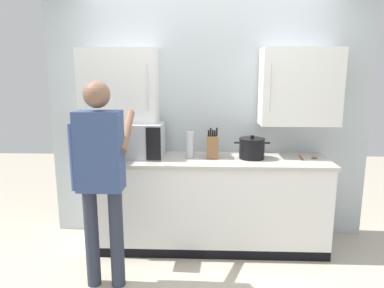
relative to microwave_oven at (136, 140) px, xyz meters
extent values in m
cube|color=#B2BCC1|center=(0.70, 0.32, 0.25)|extent=(3.27, 0.10, 2.62)
cube|color=white|center=(-0.17, 0.11, 0.51)|extent=(0.74, 0.32, 0.72)
cylinder|color=#B7BABF|center=(0.14, -0.07, 0.51)|extent=(0.01, 0.01, 0.43)
cube|color=white|center=(1.57, 0.11, 0.51)|extent=(0.74, 0.32, 0.72)
cylinder|color=#B7BABF|center=(1.26, -0.07, 0.51)|extent=(0.01, 0.01, 0.43)
cube|color=white|center=(0.70, -0.03, -0.63)|extent=(2.27, 0.57, 0.86)
cube|color=#BCB7AD|center=(0.70, -0.03, -0.18)|extent=(2.31, 0.61, 0.03)
cube|color=black|center=(0.70, -0.30, -1.02)|extent=(2.27, 0.04, 0.09)
cube|color=#B7BABF|center=(0.03, 0.01, 0.00)|extent=(0.48, 0.36, 0.33)
cube|color=beige|center=(-0.04, 0.00, 0.00)|extent=(0.31, 0.31, 0.27)
cube|color=black|center=(0.20, -0.17, 0.00)|extent=(0.14, 0.01, 0.31)
cube|color=black|center=(-0.23, -0.34, 0.00)|extent=(0.05, 0.35, 0.31)
cylinder|color=black|center=(1.12, -0.01, -0.08)|extent=(0.24, 0.24, 0.18)
cylinder|color=black|center=(1.12, -0.01, 0.02)|extent=(0.25, 0.25, 0.02)
cylinder|color=black|center=(1.12, -0.01, 0.04)|extent=(0.04, 0.04, 0.03)
cylinder|color=black|center=(0.98, -0.01, -0.01)|extent=(0.05, 0.02, 0.02)
cylinder|color=black|center=(1.27, -0.01, -0.01)|extent=(0.05, 0.02, 0.02)
cylinder|color=#B7BABF|center=(0.53, -0.01, -0.05)|extent=(0.08, 0.08, 0.23)
cylinder|color=#B7BABF|center=(0.53, -0.01, 0.08)|extent=(0.08, 0.08, 0.03)
cylinder|color=brown|center=(1.60, 0.02, -0.16)|extent=(0.02, 0.19, 0.01)
ellipsoid|color=brown|center=(1.73, 0.01, -0.16)|extent=(0.07, 0.05, 0.02)
cube|color=brown|center=(0.75, 0.00, -0.06)|extent=(0.11, 0.15, 0.22)
cylinder|color=black|center=(0.71, -0.02, 0.08)|extent=(0.02, 0.02, 0.06)
cylinder|color=black|center=(0.73, -0.02, 0.09)|extent=(0.02, 0.02, 0.08)
cylinder|color=black|center=(0.75, -0.02, 0.08)|extent=(0.02, 0.02, 0.06)
cylinder|color=black|center=(0.76, -0.02, 0.08)|extent=(0.02, 0.02, 0.06)
cylinder|color=black|center=(0.78, -0.02, 0.09)|extent=(0.02, 0.02, 0.08)
cylinder|color=#282D3D|center=(-0.22, -0.74, -0.66)|extent=(0.11, 0.11, 0.81)
cylinder|color=#282D3D|center=(-0.02, -0.74, -0.66)|extent=(0.11, 0.11, 0.81)
cube|color=#334775|center=(-0.12, -0.74, 0.06)|extent=(0.34, 0.20, 0.61)
sphere|color=brown|center=(-0.12, -0.74, 0.48)|extent=(0.20, 0.20, 0.20)
cylinder|color=brown|center=(0.04, -0.53, 0.18)|extent=(0.09, 0.47, 0.31)
cylinder|color=#334775|center=(-0.32, -0.74, 0.01)|extent=(0.07, 0.07, 0.52)
camera|label=1|loc=(0.68, -3.29, 0.63)|focal=32.62mm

